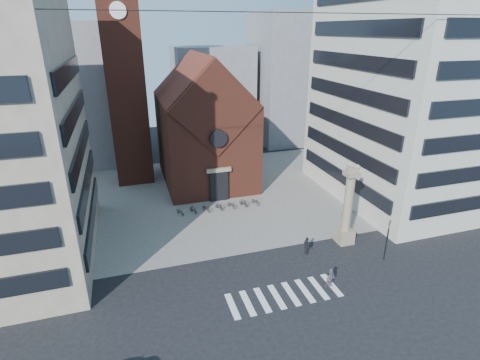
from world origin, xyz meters
The scene contains 21 objects.
ground centered at (0.00, 0.00, 0.00)m, with size 120.00×120.00×0.00m, color black.
piazza centered at (0.00, 19.00, 0.03)m, with size 46.00×30.00×0.05m, color gray.
zebra_crossing centered at (0.55, -3.00, 0.01)m, with size 10.20×3.20×0.01m, color white, non-canonical shape.
church centered at (0.00, 25.04, 7.98)m, with size 12.00×16.65×18.00m.
campanile centered at (-10.00, 28.00, 15.74)m, with size 5.50×5.50×31.20m.
building_right centered at (24.00, 12.00, 16.00)m, with size 18.00×22.00×32.00m, color beige.
bg_block_left centered at (-20.00, 40.00, 11.00)m, with size 16.00×14.00×22.00m, color gray.
bg_block_mid centered at (6.00, 45.00, 9.00)m, with size 14.00×12.00×18.00m, color gray.
bg_block_right centered at (22.00, 42.00, 12.00)m, with size 16.00×14.00×24.00m, color gray.
lion_column centered at (10.01, 3.00, 3.46)m, with size 1.63×1.60×8.68m.
traffic_light centered at (12.00, -1.00, 2.29)m, with size 0.13×0.16×4.30m.
pedestrian_0 centered at (4.92, -3.06, 0.87)m, with size 0.64×0.42×1.74m, color #3B3448.
pedestrian_1 centered at (4.82, -3.08, 0.80)m, with size 0.78×0.61×1.61m, color #5A5048.
pedestrian_2 centered at (5.19, 2.15, 0.93)m, with size 1.10×0.46×1.87m, color #232228.
scooter_0 centered at (-5.52, 14.30, 0.46)m, with size 0.55×1.58×0.83m, color black.
scooter_1 centered at (-3.91, 14.30, 0.51)m, with size 0.43×1.53×0.92m, color black.
scooter_2 centered at (-2.31, 14.30, 0.46)m, with size 0.55×1.58×0.83m, color black.
scooter_3 centered at (-0.71, 14.30, 0.51)m, with size 0.43×1.53×0.92m, color black.
scooter_4 centered at (0.90, 14.30, 0.46)m, with size 0.55×1.58×0.83m, color black.
scooter_5 centered at (2.50, 14.30, 0.51)m, with size 0.43×1.53×0.92m, color black.
scooter_6 centered at (4.10, 14.30, 0.46)m, with size 0.55×1.58×0.83m, color black.
Camera 1 is at (-10.64, -26.38, 20.90)m, focal length 28.00 mm.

